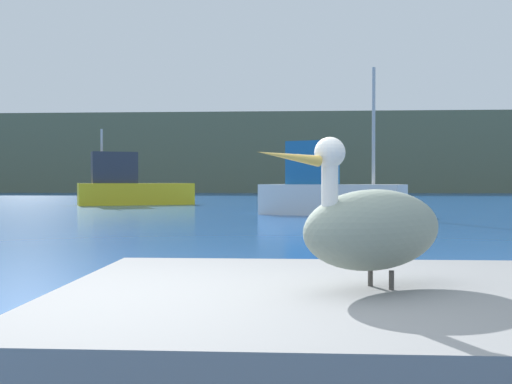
{
  "coord_description": "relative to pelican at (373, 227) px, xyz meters",
  "views": [
    {
      "loc": [
        0.58,
        -2.97,
        1.23
      ],
      "look_at": [
        -0.29,
        12.47,
        0.96
      ],
      "focal_mm": 40.54,
      "sensor_mm": 36.0,
      "label": 1
    }
  ],
  "objects": [
    {
      "name": "hillside_backdrop",
      "position": [
        -1.06,
        67.05,
        3.62
      ],
      "size": [
        140.0,
        11.04,
        9.19
      ],
      "primitive_type": "cube",
      "color": "#5B664C",
      "rests_on": "ground"
    },
    {
      "name": "pier_dock",
      "position": [
        0.01,
        0.01,
        -0.66
      ],
      "size": [
        3.68,
        2.56,
        0.61
      ],
      "primitive_type": "cube",
      "color": "gray",
      "rests_on": "ground"
    },
    {
      "name": "pelican",
      "position": [
        0.0,
        0.0,
        0.0
      ],
      "size": [
        1.22,
        1.1,
        0.86
      ],
      "rotation": [
        0.0,
        0.0,
        -2.43
      ],
      "color": "gray",
      "rests_on": "pier_dock"
    },
    {
      "name": "fishing_boat_yellow",
      "position": [
        -9.0,
        27.28,
        0.03
      ],
      "size": [
        6.23,
        3.98,
        4.04
      ],
      "rotation": [
        0.0,
        0.0,
        3.55
      ],
      "color": "yellow",
      "rests_on": "ground"
    },
    {
      "name": "fishing_boat_white",
      "position": [
        0.94,
        18.27,
        -0.02
      ],
      "size": [
        5.51,
        3.63,
        5.34
      ],
      "rotation": [
        0.0,
        0.0,
        -0.4
      ],
      "color": "white",
      "rests_on": "ground"
    },
    {
      "name": "mooring_buoy",
      "position": [
        2.26,
        11.74,
        -0.7
      ],
      "size": [
        0.53,
        0.53,
        0.53
      ],
      "primitive_type": "sphere",
      "color": "#E54C19",
      "rests_on": "ground"
    }
  ]
}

